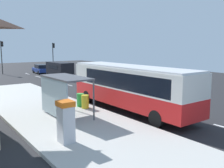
% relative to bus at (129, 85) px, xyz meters
% --- Properties ---
extents(ground_plane, '(56.00, 92.00, 0.04)m').
position_rel_bus_xyz_m(ground_plane, '(1.71, 13.53, -1.86)').
color(ground_plane, '#262628').
extents(sidewalk_platform, '(6.20, 30.00, 0.18)m').
position_rel_bus_xyz_m(sidewalk_platform, '(-4.69, 1.53, -1.75)').
color(sidewalk_platform, beige).
rests_on(sidewalk_platform, ground).
extents(lane_stripe_seg_1, '(0.16, 2.20, 0.01)m').
position_rel_bus_xyz_m(lane_stripe_seg_1, '(1.96, -1.47, -1.84)').
color(lane_stripe_seg_1, silver).
rests_on(lane_stripe_seg_1, ground).
extents(lane_stripe_seg_2, '(0.16, 2.20, 0.01)m').
position_rel_bus_xyz_m(lane_stripe_seg_2, '(1.96, 3.53, -1.84)').
color(lane_stripe_seg_2, silver).
rests_on(lane_stripe_seg_2, ground).
extents(lane_stripe_seg_3, '(0.16, 2.20, 0.01)m').
position_rel_bus_xyz_m(lane_stripe_seg_3, '(1.96, 8.53, -1.84)').
color(lane_stripe_seg_3, silver).
rests_on(lane_stripe_seg_3, ground).
extents(lane_stripe_seg_4, '(0.16, 2.20, 0.01)m').
position_rel_bus_xyz_m(lane_stripe_seg_4, '(1.96, 13.53, -1.84)').
color(lane_stripe_seg_4, silver).
rests_on(lane_stripe_seg_4, ground).
extents(lane_stripe_seg_5, '(0.16, 2.20, 0.01)m').
position_rel_bus_xyz_m(lane_stripe_seg_5, '(1.96, 18.53, -1.84)').
color(lane_stripe_seg_5, silver).
rests_on(lane_stripe_seg_5, ground).
extents(lane_stripe_seg_6, '(0.16, 2.20, 0.01)m').
position_rel_bus_xyz_m(lane_stripe_seg_6, '(1.96, 23.53, -1.84)').
color(lane_stripe_seg_6, silver).
rests_on(lane_stripe_seg_6, ground).
extents(lane_stripe_seg_7, '(0.16, 2.20, 0.01)m').
position_rel_bus_xyz_m(lane_stripe_seg_7, '(1.96, 28.53, -1.84)').
color(lane_stripe_seg_7, silver).
rests_on(lane_stripe_seg_7, ground).
extents(bus, '(2.60, 11.03, 3.21)m').
position_rel_bus_xyz_m(bus, '(0.00, 0.00, 0.00)').
color(bus, red).
rests_on(bus, ground).
extents(white_van, '(2.06, 5.22, 2.30)m').
position_rel_bus_xyz_m(white_van, '(3.91, 19.98, -0.50)').
color(white_van, black).
rests_on(white_van, ground).
extents(sedan_near, '(2.05, 4.50, 1.52)m').
position_rel_bus_xyz_m(sedan_near, '(4.01, 27.62, -1.05)').
color(sedan_near, navy).
rests_on(sedan_near, ground).
extents(ticket_machine, '(0.66, 0.76, 1.94)m').
position_rel_bus_xyz_m(ticket_machine, '(-6.41, -3.08, -0.67)').
color(ticket_machine, silver).
rests_on(ticket_machine, sidewalk_platform).
extents(recycling_bin_yellow, '(0.52, 0.52, 0.95)m').
position_rel_bus_xyz_m(recycling_bin_yellow, '(-2.49, 1.88, -1.19)').
color(recycling_bin_yellow, yellow).
rests_on(recycling_bin_yellow, sidewalk_platform).
extents(recycling_bin_green, '(0.52, 0.52, 0.95)m').
position_rel_bus_xyz_m(recycling_bin_green, '(-2.49, 2.58, -1.19)').
color(recycling_bin_green, green).
rests_on(recycling_bin_green, sidewalk_platform).
extents(traffic_light_near_side, '(0.49, 0.28, 5.21)m').
position_rel_bus_xyz_m(traffic_light_near_side, '(7.21, 29.62, 1.61)').
color(traffic_light_near_side, '#2D2D2D').
rests_on(traffic_light_near_side, ground).
extents(traffic_light_far_side, '(0.49, 0.28, 5.45)m').
position_rel_bus_xyz_m(traffic_light_far_side, '(-1.39, 30.42, 1.75)').
color(traffic_light_far_side, '#2D2D2D').
rests_on(traffic_light_far_side, ground).
extents(bus_shelter, '(1.80, 4.00, 2.50)m').
position_rel_bus_xyz_m(bus_shelter, '(-4.70, 0.98, 0.25)').
color(bus_shelter, '#4C4C51').
rests_on(bus_shelter, sidewalk_platform).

